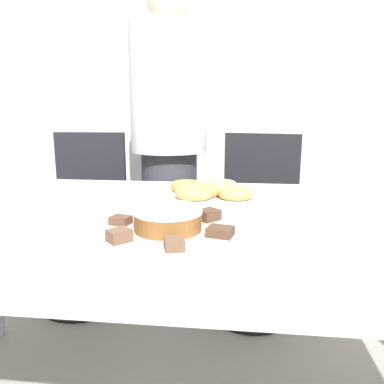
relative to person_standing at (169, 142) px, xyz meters
The scene contains 19 objects.
wall_back 0.79m from the person_standing, 73.71° to the left, with size 8.00×0.05×2.60m.
table 1.01m from the person_standing, 79.26° to the right, with size 1.93×1.01×0.73m.
person_standing is the anchor object (origin of this frame).
office_chair_left 0.63m from the person_standing, 163.36° to the right, with size 0.44×0.44×0.90m.
office_chair_right 0.64m from the person_standing, 16.36° to the right, with size 0.53×0.53×0.90m.
plate_cake 1.16m from the person_standing, 80.23° to the right, with size 0.36×0.36×0.01m.
plate_donuts 0.80m from the person_standing, 70.23° to the right, with size 0.34×0.34×0.01m.
frosted_cake 1.16m from the person_standing, 80.23° to the right, with size 0.16×0.16×0.05m.
lamington_0 1.24m from the person_standing, 85.09° to the right, with size 0.06×0.06×0.03m.
lamington_1 1.29m from the person_standing, 79.62° to the right, with size 0.05×0.06×0.02m.
lamington_2 1.22m from the person_standing, 74.64° to the right, with size 0.07×0.06×0.02m.
lamington_3 1.09m from the person_standing, 74.69° to the right, with size 0.07×0.07×0.03m.
lamington_4 1.03m from the person_standing, 80.99° to the right, with size 0.05×0.06×0.03m.
lamington_5 1.12m from the person_standing, 86.35° to the right, with size 0.06×0.05×0.02m.
donut_0 0.79m from the person_standing, 70.23° to the right, with size 0.12×0.12×0.03m.
donut_1 0.76m from the person_standing, 66.10° to the right, with size 0.12×0.12×0.04m.
donut_2 0.73m from the person_standing, 75.26° to the right, with size 0.12×0.12×0.03m.
donut_3 0.84m from the person_standing, 74.41° to the right, with size 0.13×0.13×0.04m.
donut_4 0.87m from the person_standing, 65.66° to the right, with size 0.12×0.12×0.03m.
Camera 1 is at (0.16, -1.01, 1.01)m, focal length 35.00 mm.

